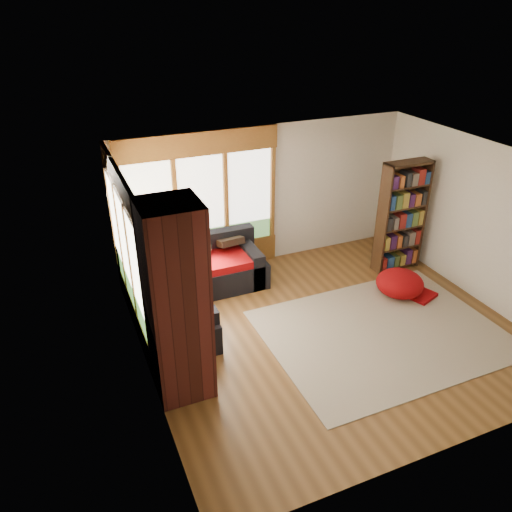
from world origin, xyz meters
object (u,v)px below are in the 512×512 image
object	(u,v)px
bookshelf	(401,217)
dog_brindle	(178,287)
sectional_sofa	(175,285)
dog_tan	(179,260)
pouf	(400,283)
brick_chimney	(177,304)
area_rug	(382,332)

from	to	relation	value
bookshelf	dog_brindle	world-z (taller)	bookshelf
sectional_sofa	dog_brindle	bearing A→B (deg)	-102.22
dog_brindle	bookshelf	bearing A→B (deg)	-95.76
dog_tan	pouf	bearing A→B (deg)	-72.46
brick_chimney	pouf	world-z (taller)	brick_chimney
sectional_sofa	bookshelf	size ratio (longest dim) A/B	1.07
area_rug	dog_brindle	xyz separation A→B (m)	(-2.78, 1.32, 0.73)
dog_tan	dog_brindle	xyz separation A→B (m)	(-0.19, -0.65, -0.09)
sectional_sofa	bookshelf	world-z (taller)	bookshelf
dog_brindle	area_rug	bearing A→B (deg)	-125.36
brick_chimney	sectional_sofa	size ratio (longest dim) A/B	1.18
sectional_sofa	dog_brindle	world-z (taller)	dog_brindle
pouf	dog_brindle	size ratio (longest dim) A/B	1.04
sectional_sofa	dog_brindle	xyz separation A→B (m)	(-0.12, -0.77, 0.43)
bookshelf	sectional_sofa	bearing A→B (deg)	173.59
brick_chimney	bookshelf	size ratio (longest dim) A/B	1.27
brick_chimney	dog_tan	bearing A→B (deg)	75.20
brick_chimney	bookshelf	bearing A→B (deg)	19.28
area_rug	dog_tan	world-z (taller)	dog_tan
brick_chimney	bookshelf	world-z (taller)	brick_chimney
area_rug	dog_tan	size ratio (longest dim) A/B	3.06
area_rug	bookshelf	size ratio (longest dim) A/B	1.71
dog_tan	brick_chimney	bearing A→B (deg)	-158.90
bookshelf	dog_tan	world-z (taller)	bookshelf
dog_tan	area_rug	bearing A→B (deg)	-91.41
area_rug	sectional_sofa	bearing A→B (deg)	141.84
brick_chimney	dog_tan	distance (m)	2.06
sectional_sofa	area_rug	distance (m)	3.40
bookshelf	dog_tan	bearing A→B (deg)	175.07
brick_chimney	dog_tan	world-z (taller)	brick_chimney
area_rug	bookshelf	world-z (taller)	bookshelf
area_rug	pouf	world-z (taller)	pouf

